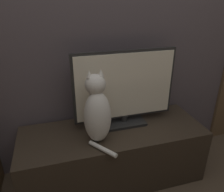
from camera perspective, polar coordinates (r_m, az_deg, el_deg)
tv_stand at (r=1.71m, az=0.31°, el=-14.92°), size 1.32×0.48×0.43m
tv at (r=1.54m, az=3.36°, el=1.86°), size 0.74×0.18×0.55m
cat at (r=1.38m, az=-3.91°, el=-4.20°), size 0.18×0.30×0.48m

